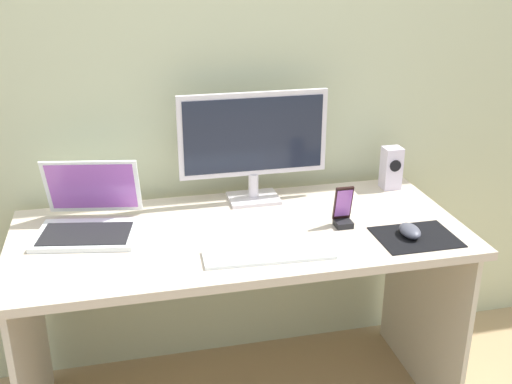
{
  "coord_description": "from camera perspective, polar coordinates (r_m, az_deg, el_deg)",
  "views": [
    {
      "loc": [
        -0.36,
        -1.78,
        1.59
      ],
      "look_at": [
        0.05,
        -0.02,
        0.86
      ],
      "focal_mm": 43.45,
      "sensor_mm": 36.0,
      "label": 1
    }
  ],
  "objects": [
    {
      "name": "wall_back",
      "position": [
        2.23,
        -3.72,
        13.27
      ],
      "size": [
        6.0,
        0.04,
        2.5
      ],
      "primitive_type": "cube",
      "color": "#BCC19B",
      "rests_on": "ground_plane"
    },
    {
      "name": "desk",
      "position": [
        2.08,
        -1.48,
        -7.1
      ],
      "size": [
        1.46,
        0.66,
        0.72
      ],
      "color": "beige",
      "rests_on": "ground_plane"
    },
    {
      "name": "monitor",
      "position": [
        2.17,
        -0.24,
        4.69
      ],
      "size": [
        0.53,
        0.14,
        0.4
      ],
      "color": "silver",
      "rests_on": "desk"
    },
    {
      "name": "speaker_right",
      "position": [
        2.39,
        12.35,
        2.19
      ],
      "size": [
        0.07,
        0.07,
        0.16
      ],
      "color": "silver",
      "rests_on": "desk"
    },
    {
      "name": "laptop",
      "position": [
        2.06,
        -15.17,
        -2.33
      ],
      "size": [
        0.36,
        0.34,
        0.22
      ],
      "color": "white",
      "rests_on": "desk"
    },
    {
      "name": "keyboard_external",
      "position": [
        1.85,
        1.16,
        -5.78
      ],
      "size": [
        0.4,
        0.13,
        0.01
      ],
      "primitive_type": "cube",
      "rotation": [
        0.0,
        0.0,
        -0.05
      ],
      "color": "white",
      "rests_on": "desk"
    },
    {
      "name": "mousepad",
      "position": [
        2.03,
        14.5,
        -4.03
      ],
      "size": [
        0.25,
        0.2,
        0.0
      ],
      "primitive_type": "cube",
      "color": "black",
      "rests_on": "desk"
    },
    {
      "name": "mouse",
      "position": [
        2.02,
        13.99,
        -3.48
      ],
      "size": [
        0.06,
        0.1,
        0.04
      ],
      "primitive_type": "ellipsoid",
      "rotation": [
        0.0,
        0.0,
        -0.05
      ],
      "color": "#4C4D5C",
      "rests_on": "mousepad"
    },
    {
      "name": "phone_in_dock",
      "position": [
        2.05,
        8.02,
        -1.85
      ],
      "size": [
        0.06,
        0.06,
        0.14
      ],
      "color": "black",
      "rests_on": "desk"
    }
  ]
}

